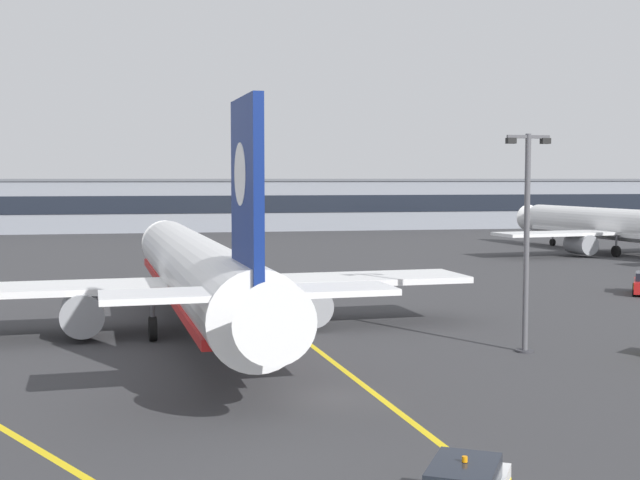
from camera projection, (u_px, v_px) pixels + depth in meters
ground_plane at (330, 399)px, 33.48m from camera, size 400.00×400.00×0.00m
taxiway_centreline at (247, 296)px, 62.84m from camera, size 12.04×179.64×0.01m
airliner_foreground at (197, 273)px, 47.67m from camera, size 32.26×41.52×11.65m
airliner_background at (625, 226)px, 96.13m from camera, size 31.04×39.78×11.18m
apron_lamp_post at (527, 238)px, 42.19m from camera, size 2.24×0.90×10.79m
safety_cone_by_nose_gear at (193, 292)px, 63.25m from camera, size 0.44×0.44×0.55m
terminal_building at (192, 205)px, 141.62m from camera, size 162.98×12.40×8.52m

